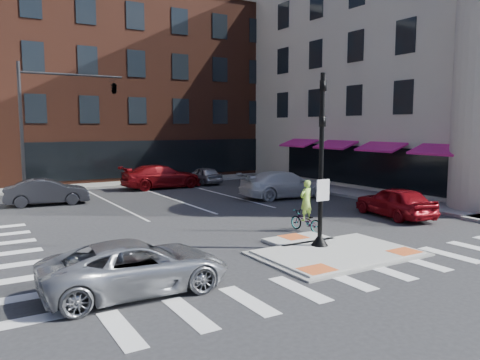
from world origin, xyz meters
TOP-DOWN VIEW (x-y plane):
  - ground at (0.00, 0.00)m, footprint 120.00×120.00m
  - refuge_island at (0.00, -0.26)m, footprint 5.40×4.65m
  - sidewalk_e at (10.80, 10.00)m, footprint 3.00×24.00m
  - sidewalk_n at (3.00, 22.00)m, footprint 26.00×3.00m
  - building_n at (3.00, 31.99)m, footprint 24.40×18.40m
  - building_e at (21.54, 11.50)m, footprint 21.90×23.90m
  - building_far_left at (-4.00, 52.00)m, footprint 10.00×12.00m
  - building_far_right at (9.00, 54.00)m, footprint 12.00×12.00m
  - signal_pole at (0.00, 0.40)m, footprint 0.60×0.60m
  - mast_arm_signal at (-3.47, 18.00)m, footprint 6.10×2.24m
  - silver_suv at (-6.94, -0.45)m, footprint 4.93×2.38m
  - red_sedan at (6.87, 2.99)m, footprint 2.41×4.55m
  - white_pickup at (6.00, 10.56)m, footprint 5.78×2.85m
  - bg_car_dark at (-6.67, 15.30)m, footprint 4.52×2.07m
  - bg_car_silver at (5.00, 19.41)m, footprint 1.59×3.79m
  - bg_car_red at (1.33, 18.61)m, footprint 5.62×2.29m
  - cyclist at (1.32, 2.80)m, footprint 0.81×1.73m

SIDE VIEW (x-z plane):
  - ground at x=0.00m, z-range 0.00..0.00m
  - refuge_island at x=0.00m, z-range -0.01..0.11m
  - sidewalk_e at x=10.80m, z-range 0.00..0.15m
  - sidewalk_n at x=3.00m, z-range 0.00..0.15m
  - bg_car_silver at x=5.00m, z-range 0.00..1.28m
  - silver_suv at x=-6.94m, z-range 0.00..1.35m
  - cyclist at x=1.32m, z-range -0.35..1.77m
  - bg_car_dark at x=-6.67m, z-range 0.00..1.44m
  - red_sedan at x=6.87m, z-range 0.00..1.47m
  - white_pickup at x=6.00m, z-range 0.00..1.62m
  - bg_car_red at x=1.33m, z-range 0.00..1.63m
  - signal_pole at x=0.00m, z-range -0.63..5.35m
  - building_far_left at x=-4.00m, z-range 0.00..10.00m
  - building_far_right at x=9.00m, z-range 0.00..12.00m
  - mast_arm_signal at x=-3.47m, z-range 2.21..10.21m
  - building_n at x=3.00m, z-range 0.05..15.55m
  - building_e at x=21.54m, z-range -0.81..16.89m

